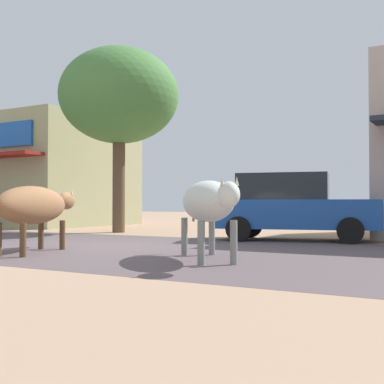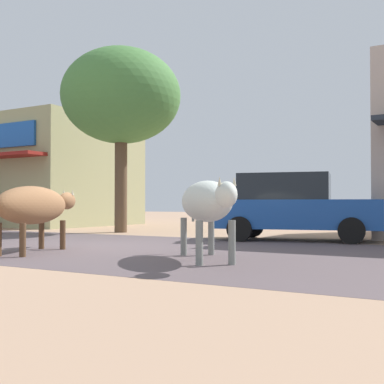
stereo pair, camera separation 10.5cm
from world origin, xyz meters
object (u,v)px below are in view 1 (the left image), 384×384
at_px(parked_hatchback_car, 292,206).
at_px(cow_far_dark, 208,202).
at_px(roadside_tree, 119,97).
at_px(cow_near_brown, 35,206).

height_order(parked_hatchback_car, cow_far_dark, parked_hatchback_car).
height_order(roadside_tree, cow_near_brown, roadside_tree).
distance_m(parked_hatchback_car, cow_far_dark, 4.95).
bearing_deg(cow_near_brown, cow_far_dark, 7.29).
bearing_deg(parked_hatchback_car, cow_near_brown, -120.34).
relative_size(cow_near_brown, cow_far_dark, 1.14).
relative_size(roadside_tree, parked_hatchback_car, 1.40).
bearing_deg(roadside_tree, cow_far_dark, -42.51).
xyz_separation_m(cow_near_brown, cow_far_dark, (3.39, 0.43, 0.06)).
bearing_deg(parked_hatchback_car, cow_far_dark, -87.24).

